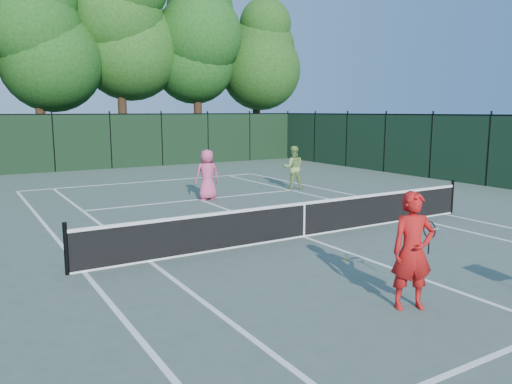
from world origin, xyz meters
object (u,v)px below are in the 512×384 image
coach (413,251)px  loose_ball_midcourt (346,259)px  player_pink (207,175)px  player_green (293,168)px

coach → loose_ball_midcourt: 2.86m
player_pink → player_green: player_pink is taller
player_pink → player_green: bearing=-168.4°
player_pink → loose_ball_midcourt: player_pink is taller
player_green → loose_ball_midcourt: bearing=88.0°
coach → player_pink: (1.59, 10.92, -0.06)m
coach → player_green: bearing=87.2°
coach → loose_ball_midcourt: bearing=95.0°
player_pink → player_green: (4.13, 0.44, -0.03)m
player_pink → player_green: size_ratio=1.03×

